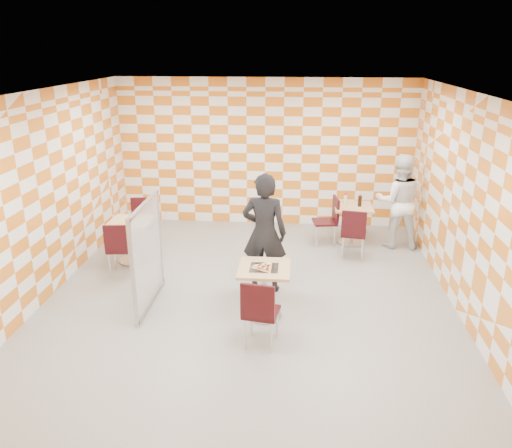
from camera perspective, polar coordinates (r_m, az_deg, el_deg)
The scene contains 15 objects.
room_shell at distance 7.42m, azimuth -0.54°, elevation 3.46°, with size 7.00×7.00×7.00m.
main_table at distance 6.87m, azimuth 0.93°, elevation -6.80°, with size 0.70×0.70×0.75m.
second_table at distance 9.58m, azimuth 10.98°, elevation 0.67°, with size 0.70×0.70×0.75m.
empty_table at distance 8.88m, azimuth -14.07°, elevation -1.11°, with size 0.70×0.70×0.75m.
chair_main_front at distance 6.18m, azimuth 0.41°, elevation -9.71°, with size 0.48×0.49×0.92m.
chair_second_front at distance 8.85m, azimuth 11.11°, elevation -0.70°, with size 0.49×0.49×0.92m.
chair_second_side at distance 9.45m, azimuth 8.43°, elevation 0.78°, with size 0.49×0.48×0.92m.
chair_empty_near at distance 8.34m, azimuth -15.31°, elevation -2.35°, with size 0.47×0.47×0.92m.
chair_empty_far at distance 9.49m, azimuth -12.86°, elevation 0.58°, with size 0.48×0.49×0.92m.
partition at distance 7.24m, azimuth -12.33°, elevation -3.40°, with size 0.08×1.38×1.55m.
man_dark at distance 7.49m, azimuth 0.96°, elevation -1.04°, with size 0.67×0.44×1.85m, color black.
man_white at distance 9.54m, azimuth 16.02°, elevation 2.51°, with size 0.85×0.67×1.76m, color white.
pizza_on_foil at distance 6.75m, azimuth 0.93°, elevation -4.89°, with size 0.40×0.40×0.04m.
sport_bottle at distance 9.61m, azimuth 10.18°, elevation 2.85°, with size 0.06×0.06×0.20m.
soda_bottle at distance 9.48m, azimuth 11.78°, elevation 2.60°, with size 0.07×0.07×0.23m.
Camera 1 is at (0.68, -6.55, 3.58)m, focal length 35.00 mm.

